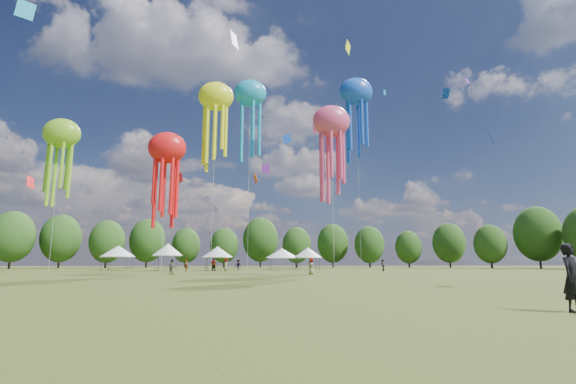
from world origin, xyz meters
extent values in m
plane|color=#384416|center=(0.00, 0.00, 0.00)|extent=(300.00, 300.00, 0.00)
imported|color=black|center=(6.52, -3.22, 0.84)|extent=(0.72, 0.61, 1.68)
imported|color=gray|center=(-8.21, 31.16, 0.76)|extent=(0.94, 0.90, 1.52)
imported|color=gray|center=(-3.17, 50.25, 0.89)|extent=(0.60, 0.89, 1.78)
imported|color=gray|center=(18.95, 44.31, 0.83)|extent=(0.67, 0.84, 1.66)
imported|color=gray|center=(-1.31, 52.67, 0.81)|extent=(1.09, 0.67, 1.63)
imported|color=gray|center=(-4.88, 47.49, 0.93)|extent=(1.16, 0.67, 1.86)
imported|color=gray|center=(-4.93, 50.96, 0.79)|extent=(1.47, 0.49, 1.58)
imported|color=gray|center=(-8.56, 46.74, 0.95)|extent=(0.50, 0.72, 1.89)
imported|color=gray|center=(6.07, 30.12, 0.84)|extent=(0.83, 0.97, 1.68)
cylinder|color=#47474C|center=(-22.48, 55.41, 1.03)|extent=(0.08, 0.08, 2.06)
cylinder|color=#47474C|center=(-22.48, 59.19, 1.03)|extent=(0.08, 0.08, 2.06)
cylinder|color=#47474C|center=(-18.70, 55.41, 1.03)|extent=(0.08, 0.08, 2.06)
cylinder|color=#47474C|center=(-18.70, 59.19, 1.03)|extent=(0.08, 0.08, 2.06)
cube|color=white|center=(-20.59, 57.30, 2.11)|extent=(4.18, 4.18, 0.10)
cone|color=white|center=(-20.59, 57.30, 3.05)|extent=(5.43, 5.43, 1.77)
cylinder|color=#47474C|center=(-14.01, 53.01, 1.11)|extent=(0.08, 0.08, 2.22)
cylinder|color=#47474C|center=(-14.01, 56.26, 1.11)|extent=(0.08, 0.08, 2.22)
cylinder|color=#47474C|center=(-10.77, 53.01, 1.11)|extent=(0.08, 0.08, 2.22)
cylinder|color=#47474C|center=(-10.77, 56.26, 1.11)|extent=(0.08, 0.08, 2.22)
cube|color=white|center=(-12.39, 54.64, 2.27)|extent=(3.65, 3.65, 0.10)
cone|color=white|center=(-12.39, 54.64, 3.27)|extent=(4.74, 4.74, 1.90)
cylinder|color=#47474C|center=(-6.23, 51.80, 0.97)|extent=(0.08, 0.08, 1.95)
cylinder|color=#47474C|center=(-6.23, 55.10, 0.97)|extent=(0.08, 0.08, 1.95)
cylinder|color=#47474C|center=(-2.92, 51.80, 0.97)|extent=(0.08, 0.08, 1.95)
cylinder|color=#47474C|center=(-2.92, 55.10, 0.97)|extent=(0.08, 0.08, 1.95)
cube|color=white|center=(-4.58, 53.45, 2.00)|extent=(3.71, 3.71, 0.10)
cone|color=white|center=(-4.58, 53.45, 2.88)|extent=(4.82, 4.82, 1.67)
cylinder|color=#47474C|center=(4.04, 55.15, 0.94)|extent=(0.08, 0.08, 1.88)
cylinder|color=#47474C|center=(4.04, 59.16, 0.94)|extent=(0.08, 0.08, 1.88)
cylinder|color=#47474C|center=(8.05, 55.15, 0.94)|extent=(0.08, 0.08, 1.88)
cylinder|color=#47474C|center=(8.05, 59.16, 0.94)|extent=(0.08, 0.08, 1.88)
cube|color=white|center=(6.04, 57.15, 1.93)|extent=(4.41, 4.41, 0.10)
cone|color=white|center=(6.04, 57.15, 2.79)|extent=(5.73, 5.73, 1.61)
cylinder|color=#47474C|center=(8.56, 53.83, 0.97)|extent=(0.08, 0.08, 1.95)
cylinder|color=#47474C|center=(8.56, 57.07, 0.97)|extent=(0.08, 0.08, 1.95)
cylinder|color=#47474C|center=(11.79, 53.83, 0.97)|extent=(0.08, 0.08, 1.95)
cylinder|color=#47474C|center=(11.79, 57.07, 0.97)|extent=(0.08, 0.08, 1.95)
cube|color=white|center=(10.17, 55.45, 2.00)|extent=(3.63, 3.63, 0.10)
cone|color=white|center=(10.17, 55.45, 2.88)|extent=(4.72, 4.72, 1.67)
ellipsoid|color=#F3FF1A|center=(-4.11, 27.95, 18.07)|extent=(3.59, 2.51, 3.05)
cylinder|color=beige|center=(-4.11, 27.95, 9.03)|extent=(0.03, 0.03, 18.07)
ellipsoid|color=#1898CC|center=(-0.25, 40.26, 23.90)|extent=(4.35, 3.05, 3.70)
cylinder|color=beige|center=(-0.25, 40.26, 11.95)|extent=(0.03, 0.03, 23.90)
ellipsoid|color=#DE4173|center=(7.36, 25.34, 15.00)|extent=(3.75, 2.62, 3.19)
cylinder|color=beige|center=(7.36, 25.34, 7.50)|extent=(0.03, 0.03, 15.00)
ellipsoid|color=#80C820|center=(-25.96, 45.41, 18.80)|extent=(4.95, 3.47, 4.21)
cylinder|color=beige|center=(-25.96, 45.41, 9.40)|extent=(0.03, 0.03, 18.80)
ellipsoid|color=red|center=(-8.19, 24.80, 11.56)|extent=(3.44, 2.41, 2.92)
cylinder|color=beige|center=(-8.19, 24.80, 5.78)|extent=(0.03, 0.03, 11.56)
ellipsoid|color=blue|center=(18.08, 51.64, 30.00)|extent=(5.71, 3.99, 4.85)
cylinder|color=beige|center=(18.08, 51.64, 15.00)|extent=(0.03, 0.03, 30.00)
cube|color=blue|center=(7.73, 64.18, 25.09)|extent=(1.80, 0.72, 2.18)
cube|color=#1898CC|center=(24.49, 55.07, 31.71)|extent=(0.58, 0.51, 0.90)
cube|color=#9031DC|center=(1.83, 37.97, 12.94)|extent=(1.01, 0.39, 1.32)
cube|color=#80C820|center=(-6.07, 53.65, 40.19)|extent=(0.64, 0.74, 1.01)
cube|color=blue|center=(23.58, 32.41, 21.78)|extent=(0.58, 1.25, 1.52)
cube|color=#1898CC|center=(-23.90, 29.16, 27.01)|extent=(1.53, 1.16, 2.29)
cube|color=#9031DC|center=(-2.56, 38.43, 30.56)|extent=(1.25, 1.66, 2.27)
cube|color=red|center=(-13.24, 70.89, 18.20)|extent=(1.43, 1.18, 2.02)
cube|color=#F3FF1A|center=(17.05, 52.22, 38.47)|extent=(1.50, 1.76, 2.61)
cube|color=blue|center=(39.63, 47.90, 21.68)|extent=(1.31, 2.23, 2.58)
cube|color=#DE4173|center=(13.44, 63.81, 27.08)|extent=(1.55, 0.51, 1.74)
cube|color=#9031DC|center=(26.79, 32.80, 23.79)|extent=(0.72, 0.61, 0.79)
cube|color=red|center=(-38.15, 64.01, 15.27)|extent=(0.95, 2.13, 2.39)
cube|color=#EB4B0E|center=(0.88, 45.84, 13.23)|extent=(0.63, 1.32, 1.61)
cylinder|color=#38281C|center=(-47.17, 78.19, 1.68)|extent=(0.44, 0.44, 3.36)
ellipsoid|color=#274A18|center=(-47.17, 78.19, 6.51)|extent=(8.40, 8.40, 10.51)
cylinder|color=#38281C|center=(-40.68, 85.49, 1.71)|extent=(0.44, 0.44, 3.41)
ellipsoid|color=#274A18|center=(-40.68, 85.49, 6.61)|extent=(8.53, 8.53, 10.66)
cylinder|color=#38281C|center=(-30.60, 85.02, 1.53)|extent=(0.44, 0.44, 3.07)
ellipsoid|color=#274A18|center=(-30.60, 85.02, 5.94)|extent=(7.66, 7.66, 9.58)
cylinder|color=#38281C|center=(-23.51, 93.33, 1.72)|extent=(0.44, 0.44, 3.43)
ellipsoid|color=#274A18|center=(-23.51, 93.33, 6.65)|extent=(8.58, 8.58, 10.73)
cylinder|color=#38281C|center=(-14.76, 98.96, 1.47)|extent=(0.44, 0.44, 2.95)
ellipsoid|color=#274A18|center=(-14.76, 98.96, 5.71)|extent=(7.37, 7.37, 9.21)
cylinder|color=#38281C|center=(-4.70, 95.06, 1.45)|extent=(0.44, 0.44, 2.89)
ellipsoid|color=#274A18|center=(-4.70, 95.06, 5.61)|extent=(7.23, 7.23, 9.04)
cylinder|color=#38281C|center=(4.91, 99.49, 1.92)|extent=(0.44, 0.44, 3.84)
ellipsoid|color=#274A18|center=(4.91, 99.49, 7.44)|extent=(9.60, 9.60, 11.99)
cylinder|color=#38281C|center=(13.19, 88.44, 1.42)|extent=(0.44, 0.44, 2.84)
ellipsoid|color=#274A18|center=(13.19, 88.44, 5.51)|extent=(7.11, 7.11, 8.89)
cylinder|color=#38281C|center=(22.93, 91.04, 1.58)|extent=(0.44, 0.44, 3.16)
ellipsoid|color=#274A18|center=(22.93, 91.04, 6.13)|extent=(7.91, 7.91, 9.88)
cylinder|color=#38281C|center=(30.69, 85.29, 1.44)|extent=(0.44, 0.44, 2.88)
ellipsoid|color=#274A18|center=(30.69, 85.29, 5.59)|extent=(7.21, 7.21, 9.01)
cylinder|color=#38281C|center=(41.52, 87.24, 1.31)|extent=(0.44, 0.44, 2.63)
ellipsoid|color=#274A18|center=(41.52, 87.24, 5.09)|extent=(6.57, 6.57, 8.22)
cylinder|color=#38281C|center=(50.52, 83.73, 1.56)|extent=(0.44, 0.44, 3.13)
ellipsoid|color=#274A18|center=(50.52, 83.73, 6.06)|extent=(7.81, 7.81, 9.77)
cylinder|color=#38281C|center=(53.64, 71.81, 1.36)|extent=(0.44, 0.44, 2.72)
ellipsoid|color=#274A18|center=(53.64, 71.81, 5.27)|extent=(6.80, 6.80, 8.50)
cylinder|color=#38281C|center=(62.96, 68.92, 1.90)|extent=(0.44, 0.44, 3.81)
ellipsoid|color=#274A18|center=(62.96, 68.92, 7.38)|extent=(9.52, 9.52, 11.90)
camera|label=1|loc=(-1.78, -12.65, 1.20)|focal=25.66mm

